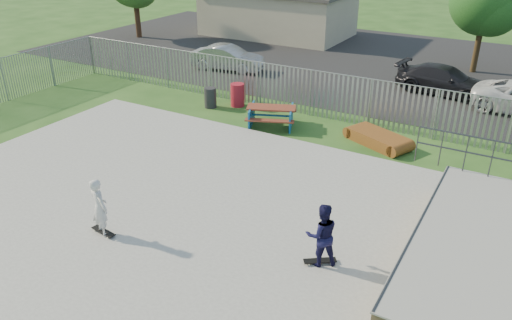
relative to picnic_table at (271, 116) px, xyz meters
The scene contains 17 objects.
ground 7.08m from the picnic_table, 91.32° to the right, with size 120.00×120.00×0.00m, color #27501B.
concrete_slab 7.08m from the picnic_table, 91.32° to the right, with size 15.00×12.00×0.15m, color gray.
quarter_pipe 11.11m from the picnic_table, 32.86° to the right, with size 5.50×7.05×2.19m.
fence 2.68m from the picnic_table, 71.37° to the right, with size 26.04×16.02×2.00m.
picnic_table is the anchor object (origin of this frame).
funbox 4.39m from the picnic_table, ahead, with size 2.45×1.89×0.44m.
trash_bin_red 2.84m from the picnic_table, 151.07° to the left, with size 0.62×0.62×1.04m, color maroon.
trash_bin_grey 3.50m from the picnic_table, 169.96° to the left, with size 0.54×0.54×0.91m, color #272629.
parking_lot 11.94m from the picnic_table, 90.78° to the left, with size 40.00×18.00×0.02m, color black.
car_silver 8.67m from the picnic_table, 134.84° to the left, with size 1.42×4.08×1.35m, color #ACACB0.
car_dark 9.41m from the picnic_table, 56.27° to the left, with size 1.87×4.59×1.33m, color black.
building 17.94m from the picnic_table, 117.13° to the left, with size 10.40×6.40×3.20m.
tree_mid 14.37m from the picnic_table, 65.17° to the left, with size 3.71×3.71×5.73m.
skateboard_a 9.32m from the picnic_table, 54.09° to the right, with size 0.76×0.63×0.08m.
skateboard_b 9.27m from the picnic_table, 90.08° to the right, with size 0.82×0.30×0.08m.
skater_navy 9.33m from the picnic_table, 54.09° to the right, with size 0.79×0.61×1.62m, color #131239.
skater_white 9.29m from the picnic_table, 90.08° to the right, with size 0.59×0.39×1.62m, color silver.
Camera 1 is at (9.21, -9.74, 7.68)m, focal length 35.00 mm.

